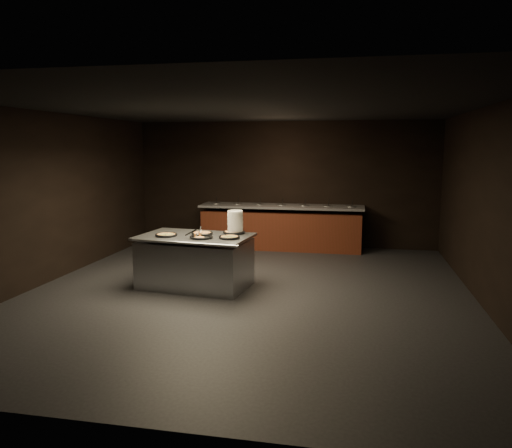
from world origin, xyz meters
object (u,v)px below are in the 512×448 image
object	(u,v)px
serving_counter	(195,262)
pan_veggie_whole	(166,235)
pan_cheese_whole	(202,233)
plate_stack	(235,222)

from	to	relation	value
serving_counter	pan_veggie_whole	xyz separation A→B (m)	(-0.44, -0.15, 0.47)
serving_counter	pan_veggie_whole	size ratio (longest dim) A/B	5.30
pan_veggie_whole	pan_cheese_whole	bearing A→B (deg)	26.80
plate_stack	pan_cheese_whole	size ratio (longest dim) A/B	1.07
pan_veggie_whole	pan_cheese_whole	size ratio (longest dim) A/B	1.02
serving_counter	plate_stack	distance (m)	0.94
plate_stack	pan_veggie_whole	world-z (taller)	plate_stack
serving_counter	pan_cheese_whole	bearing A→B (deg)	59.44
plate_stack	pan_veggie_whole	size ratio (longest dim) A/B	1.05
plate_stack	pan_veggie_whole	bearing A→B (deg)	-155.81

